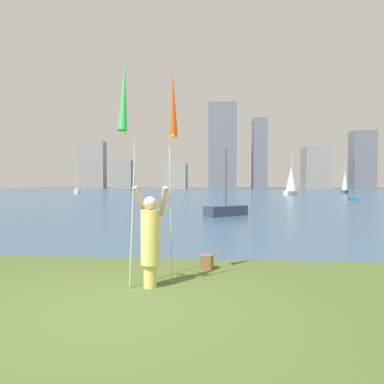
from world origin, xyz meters
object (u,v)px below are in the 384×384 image
Objects in this scene: bag at (207,262)px; sailboat_2 at (291,181)px; kite_flag_left at (124,102)px; sailboat_6 at (345,182)px; person at (150,238)px; sailboat_0 at (353,198)px; sailboat_5 at (77,191)px; kite_flag_right at (173,110)px; sailboat_3 at (226,210)px.

sailboat_2 is (9.71, 44.39, 1.82)m from bag.
sailboat_6 reaches higher than kite_flag_left.
sailboat_0 is at bearing 59.02° from person.
kite_flag_left is 0.69× the size of sailboat_5.
bag is at bearing 50.87° from person.
person is 0.46× the size of kite_flag_right.
person is 2.41m from kite_flag_right.
sailboat_6 reaches higher than kite_flag_right.
sailboat_6 is (18.69, 39.16, 1.50)m from sailboat_3.
sailboat_2 is (10.66, 45.88, 1.08)m from person.
kite_flag_right reaches higher than kite_flag_left.
kite_flag_left reaches higher than sailboat_3.
person is 33.91m from sailboat_0.
sailboat_5 is at bearing 112.98° from kite_flag_left.
sailboat_6 is at bearing 69.06° from kite_flag_left.
sailboat_2 reaches higher than bag.
sailboat_5 is 1.16× the size of sailboat_6.
sailboat_5 is (-35.15, 17.88, 0.19)m from sailboat_0.
sailboat_0 is at bearing 65.44° from kite_flag_left.
person is 0.37× the size of sailboat_6.
bag is at bearing -92.19° from sailboat_3.
sailboat_0 reaches higher than sailboat_3.
sailboat_2 is at bearing 102.37° from sailboat_0.
sailboat_5 is (-21.21, 48.78, -0.46)m from person.
sailboat_5 is at bearing 153.05° from sailboat_0.
kite_flag_right is 13.82m from sailboat_3.
sailboat_0 is 21.09m from sailboat_3.
person is at bearing -114.29° from sailboat_0.
kite_flag_left is at bearing -67.02° from sailboat_5.
bag is 52.22m from sailboat_5.
kite_flag_right is (0.70, 0.86, 0.01)m from kite_flag_left.
kite_flag_left is 0.79× the size of sailboat_6.
sailboat_3 is at bearing 77.47° from person.
sailboat_2 is at bearing -142.66° from sailboat_6.
sailboat_6 is at bearing 74.47° from sailboat_0.
sailboat_3 is 41.55m from sailboat_5.
sailboat_6 reaches higher than person.
kite_flag_left is 34.53m from sailboat_0.
person is 0.45× the size of sailboat_0.
person is 0.49× the size of sailboat_3.
sailboat_2 is (11.01, 46.27, -1.24)m from kite_flag_left.
sailboat_3 is at bearing -106.12° from sailboat_2.
sailboat_5 reaches higher than person.
kite_flag_right is at bearing -94.56° from sailboat_3.
bag is at bearing -110.38° from sailboat_6.
sailboat_6 is at bearing 5.97° from sailboat_5.
sailboat_5 is (-20.85, 49.17, -2.79)m from kite_flag_left.
sailboat_5 is at bearing 114.05° from kite_flag_right.
bag is at bearing 55.36° from kite_flag_left.
sailboat_0 is at bearing 65.92° from kite_flag_right.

